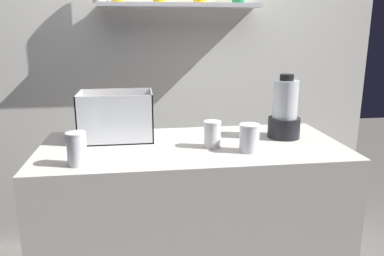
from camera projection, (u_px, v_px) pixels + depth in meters
counter at (192, 231)px, 1.89m from camera, size 1.40×0.64×0.90m
back_wall_unit at (175, 55)px, 2.42m from camera, size 2.60×0.24×2.50m
carrot_display_bin at (117, 124)px, 1.86m from camera, size 0.35×0.23×0.23m
blender_pitcher at (285, 112)px, 1.87m from camera, size 0.16×0.16×0.31m
juice_cup_pomegranate_far_left at (77, 151)px, 1.50m from camera, size 0.08×0.08×0.13m
juice_cup_mango_left at (212, 136)px, 1.73m from camera, size 0.08×0.08×0.12m
juice_cup_carrot_middle at (249, 140)px, 1.67m from camera, size 0.09×0.09×0.12m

